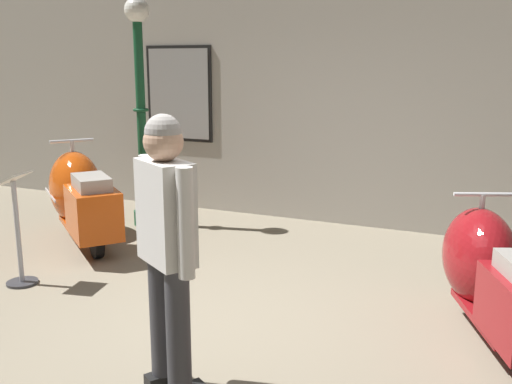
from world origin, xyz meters
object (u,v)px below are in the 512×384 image
Objects in this scene: scooter_0 at (81,196)px; visitor_0 at (167,239)px; lamppost at (141,102)px; scooter_1 at (491,273)px; info_stanchion at (18,239)px.

visitor_0 is (2.62, -2.33, 0.48)m from scooter_0.
scooter_0 is 0.64× the size of lamppost.
scooter_1 is 0.99× the size of visitor_0.
scooter_0 is 1.39m from info_stanchion.
lamppost is at bearing 92.92° from info_stanchion.
lamppost is (0.30, 0.81, 1.01)m from scooter_0.
lamppost reaches higher than info_stanchion.
visitor_0 is at bearing 112.65° from scooter_1.
lamppost reaches higher than scooter_1.
lamppost reaches higher than visitor_0.
lamppost is at bearing -71.19° from scooter_0.
visitor_0 is 1.64× the size of info_stanchion.
scooter_0 is 1.02× the size of scooter_1.
info_stanchion is at bearing 78.18° from scooter_1.
lamppost is 1.59× the size of visitor_0.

